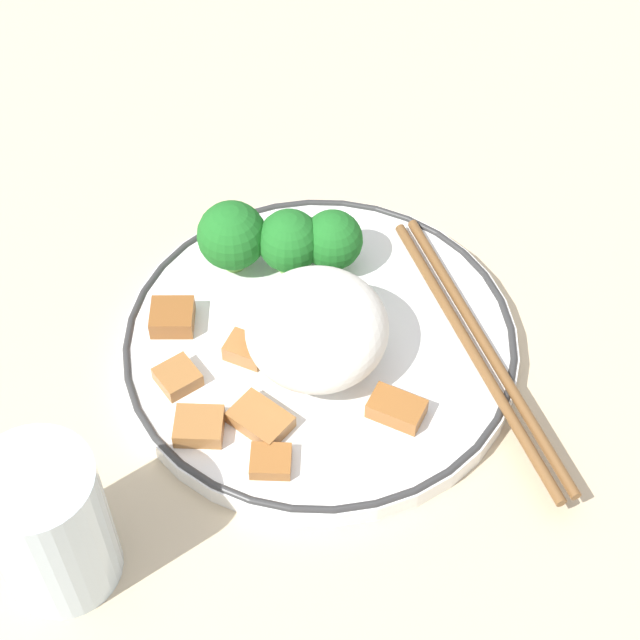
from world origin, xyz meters
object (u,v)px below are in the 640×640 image
object	(u,v)px
broccoli_back_left	(337,241)
drinking_glass	(50,525)
broccoli_back_right	(232,236)
plate	(320,344)
chopsticks	(479,348)
broccoli_back_center	(289,241)

from	to	relation	value
broccoli_back_left	drinking_glass	world-z (taller)	drinking_glass
broccoli_back_left	broccoli_back_right	xyz separation A→B (m)	(-0.01, 0.07, 0.00)
plate	chopsticks	distance (m)	0.11
chopsticks	broccoli_back_center	bearing A→B (deg)	67.24
broccoli_back_left	broccoli_back_center	bearing A→B (deg)	100.38
broccoli_back_left	drinking_glass	size ratio (longest dim) A/B	0.48
broccoli_back_center	broccoli_back_right	xyz separation A→B (m)	(-0.00, 0.04, 0.00)
broccoli_back_center	chopsticks	xyz separation A→B (m)	(-0.06, -0.13, -0.02)
plate	chopsticks	world-z (taller)	chopsticks
plate	broccoli_back_left	bearing A→B (deg)	-2.78
chopsticks	drinking_glass	xyz separation A→B (m)	(-0.18, 0.23, 0.03)
broccoli_back_left	broccoli_back_center	world-z (taller)	broccoli_back_center
drinking_glass	broccoli_back_center	bearing A→B (deg)	-22.46
plate	broccoli_back_left	xyz separation A→B (m)	(0.07, -0.00, 0.03)
broccoli_back_center	drinking_glass	xyz separation A→B (m)	(-0.23, 0.10, 0.01)
plate	broccoli_back_right	distance (m)	0.10
broccoli_back_right	plate	bearing A→B (deg)	-130.28
drinking_glass	broccoli_back_left	bearing A→B (deg)	-28.23
plate	broccoli_back_right	size ratio (longest dim) A/B	4.89
broccoli_back_right	drinking_glass	size ratio (longest dim) A/B	0.54
chopsticks	drinking_glass	bearing A→B (deg)	127.66
broccoli_back_right	chopsticks	size ratio (longest dim) A/B	0.25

